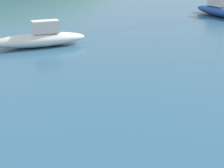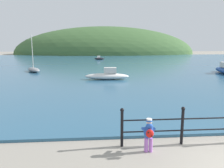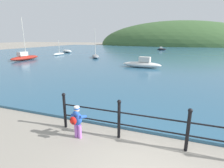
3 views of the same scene
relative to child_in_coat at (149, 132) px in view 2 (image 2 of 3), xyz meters
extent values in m
cube|color=#2D5B7A|center=(2.31, 30.93, -0.56)|extent=(80.00, 60.00, 0.10)
ellipsoid|color=#3D6033|center=(2.31, 70.68, -0.61)|extent=(61.09, 33.60, 18.47)
cylinder|color=black|center=(-0.72, 0.43, -0.06)|extent=(0.09, 0.09, 1.10)
sphere|color=black|center=(-0.72, 0.43, 0.54)|extent=(0.12, 0.12, 0.12)
cylinder|color=black|center=(1.16, 0.43, -0.06)|extent=(0.09, 0.09, 1.10)
sphere|color=black|center=(1.16, 0.43, 0.54)|extent=(0.12, 0.12, 0.12)
cylinder|color=black|center=(2.09, 0.43, 0.21)|extent=(5.62, 0.04, 0.04)
cylinder|color=black|center=(2.09, 0.43, -0.16)|extent=(5.62, 0.04, 0.04)
cylinder|color=#AD66C6|center=(-0.06, 0.03, -0.40)|extent=(0.11, 0.11, 0.42)
cylinder|color=#AD66C6|center=(0.07, 0.01, -0.40)|extent=(0.11, 0.11, 0.42)
ellipsoid|color=blue|center=(0.00, 0.02, 0.01)|extent=(0.32, 0.25, 0.40)
ellipsoid|color=blue|center=(0.00, -0.04, 0.19)|extent=(0.21, 0.14, 0.18)
cylinder|color=blue|center=(-0.14, 0.13, 0.06)|extent=(0.13, 0.32, 0.19)
cylinder|color=blue|center=(0.15, 0.09, 0.06)|extent=(0.13, 0.32, 0.19)
sphere|color=beige|center=(0.00, 0.02, 0.31)|extent=(0.17, 0.17, 0.17)
cylinder|color=#194CB2|center=(0.00, 0.02, 0.34)|extent=(0.17, 0.17, 0.04)
cylinder|color=silver|center=(0.00, 0.02, 0.38)|extent=(0.16, 0.16, 0.04)
ellipsoid|color=red|center=(-0.02, -0.17, 0.03)|extent=(0.23, 0.15, 0.24)
sphere|color=black|center=(-0.08, -0.23, 0.09)|extent=(0.04, 0.04, 0.04)
sphere|color=black|center=(0.02, -0.24, -0.01)|extent=(0.04, 0.04, 0.04)
ellipsoid|color=silver|center=(-0.46, 12.91, -0.23)|extent=(3.86, 1.34, 0.55)
cube|color=silver|center=(-0.17, 12.89, 0.29)|extent=(1.10, 0.66, 0.49)
ellipsoid|color=gray|center=(-8.26, 19.01, -0.27)|extent=(2.42, 3.35, 0.46)
cylinder|color=beige|center=(-8.34, 19.15, 1.77)|extent=(0.07, 0.07, 3.63)
ellipsoid|color=black|center=(-0.50, 38.72, -0.30)|extent=(2.13, 1.06, 0.42)
cube|color=silver|center=(-0.65, 38.69, 0.11)|extent=(0.63, 0.47, 0.38)
camera|label=1|loc=(-3.45, 0.48, 2.57)|focal=50.00mm
camera|label=2|loc=(-1.52, -5.76, 2.45)|focal=35.00mm
camera|label=3|loc=(2.55, -4.05, 2.31)|focal=28.00mm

